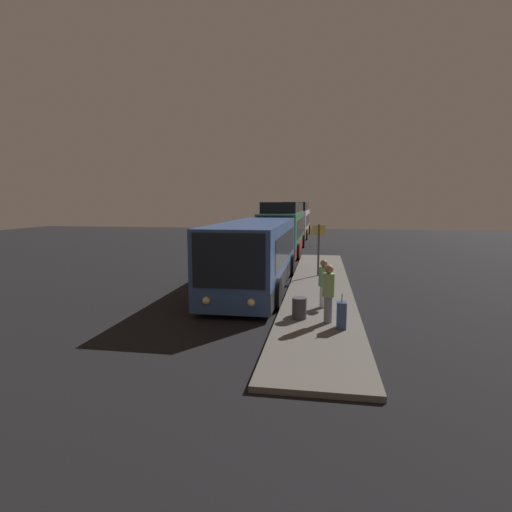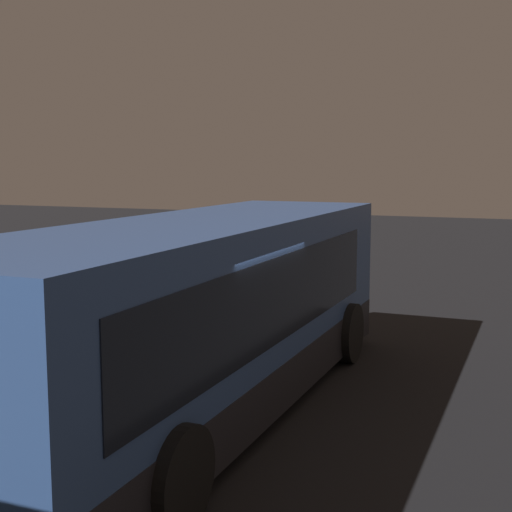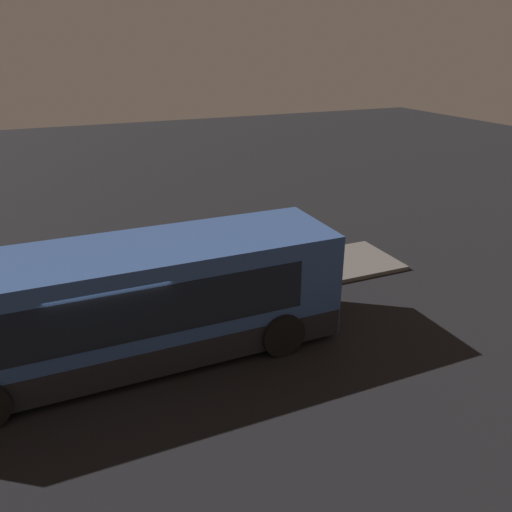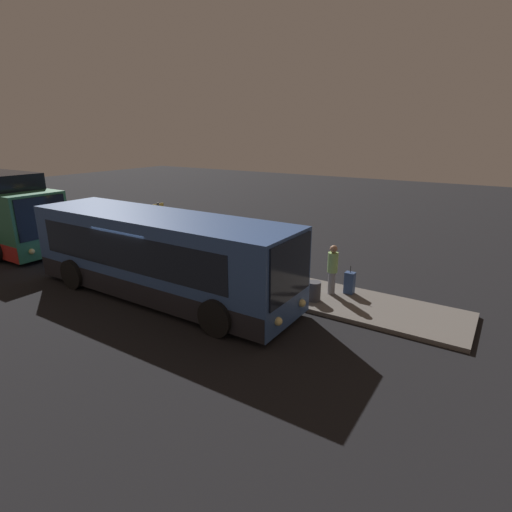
{
  "view_description": "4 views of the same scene",
  "coord_description": "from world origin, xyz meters",
  "px_view_note": "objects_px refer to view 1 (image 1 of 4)",
  "views": [
    {
      "loc": [
        17.16,
        2.94,
        3.64
      ],
      "look_at": [
        4.0,
        0.75,
        1.86
      ],
      "focal_mm": 28.0,
      "sensor_mm": 36.0,
      "label": 1
    },
    {
      "loc": [
        -8.58,
        -4.4,
        3.66
      ],
      "look_at": [
        4.0,
        0.75,
        1.86
      ],
      "focal_mm": 50.0,
      "sensor_mm": 36.0,
      "label": 2
    },
    {
      "loc": [
        -0.82,
        -10.42,
        7.05
      ],
      "look_at": [
        4.0,
        0.75,
        1.86
      ],
      "focal_mm": 35.0,
      "sensor_mm": 36.0,
      "label": 3
    },
    {
      "loc": [
        10.25,
        -8.97,
        5.47
      ],
      "look_at": [
        4.0,
        0.75,
        1.86
      ],
      "focal_mm": 28.0,
      "sensor_mm": 36.0,
      "label": 4
    }
  ],
  "objects_px": {
    "bus_second": "(284,230)",
    "suitcase": "(341,315)",
    "passenger_boarding": "(328,291)",
    "sign_post": "(319,244)",
    "bus_third": "(297,221)",
    "bus_lead": "(256,255)",
    "passenger_waiting": "(324,282)",
    "trash_bin": "(299,308)"
  },
  "relations": [
    {
      "from": "sign_post",
      "to": "trash_bin",
      "type": "relative_size",
      "value": 3.84
    },
    {
      "from": "passenger_waiting",
      "to": "suitcase",
      "type": "distance_m",
      "value": 2.35
    },
    {
      "from": "passenger_waiting",
      "to": "trash_bin",
      "type": "relative_size",
      "value": 2.5
    },
    {
      "from": "passenger_waiting",
      "to": "trash_bin",
      "type": "height_order",
      "value": "passenger_waiting"
    },
    {
      "from": "passenger_boarding",
      "to": "suitcase",
      "type": "distance_m",
      "value": 0.84
    },
    {
      "from": "trash_bin",
      "to": "passenger_boarding",
      "type": "bearing_deg",
      "value": 73.1
    },
    {
      "from": "suitcase",
      "to": "bus_third",
      "type": "bearing_deg",
      "value": -174.14
    },
    {
      "from": "bus_second",
      "to": "passenger_boarding",
      "type": "height_order",
      "value": "bus_second"
    },
    {
      "from": "bus_lead",
      "to": "passenger_waiting",
      "type": "bearing_deg",
      "value": 40.5
    },
    {
      "from": "bus_lead",
      "to": "trash_bin",
      "type": "bearing_deg",
      "value": 23.92
    },
    {
      "from": "suitcase",
      "to": "sign_post",
      "type": "relative_size",
      "value": 0.4
    },
    {
      "from": "bus_second",
      "to": "passenger_boarding",
      "type": "relative_size",
      "value": 6.59
    },
    {
      "from": "bus_lead",
      "to": "bus_second",
      "type": "bearing_deg",
      "value": 180.0
    },
    {
      "from": "bus_second",
      "to": "suitcase",
      "type": "relative_size",
      "value": 11.42
    },
    {
      "from": "bus_third",
      "to": "trash_bin",
      "type": "distance_m",
      "value": 32.2
    },
    {
      "from": "bus_second",
      "to": "passenger_boarding",
      "type": "bearing_deg",
      "value": 9.63
    },
    {
      "from": "passenger_boarding",
      "to": "sign_post",
      "type": "xyz_separation_m",
      "value": [
        -7.75,
        -0.37,
        0.61
      ]
    },
    {
      "from": "bus_second",
      "to": "trash_bin",
      "type": "relative_size",
      "value": 17.52
    },
    {
      "from": "bus_lead",
      "to": "bus_third",
      "type": "xyz_separation_m",
      "value": [
        -27.26,
        0.0,
        0.25
      ]
    },
    {
      "from": "bus_lead",
      "to": "suitcase",
      "type": "relative_size",
      "value": 10.26
    },
    {
      "from": "passenger_boarding",
      "to": "suitcase",
      "type": "xyz_separation_m",
      "value": [
        0.51,
        0.37,
        -0.57
      ]
    },
    {
      "from": "bus_second",
      "to": "bus_third",
      "type": "distance_m",
      "value": 14.65
    },
    {
      "from": "bus_lead",
      "to": "sign_post",
      "type": "bearing_deg",
      "value": 135.01
    },
    {
      "from": "trash_bin",
      "to": "bus_third",
      "type": "bearing_deg",
      "value": -176.17
    },
    {
      "from": "bus_third",
      "to": "passenger_waiting",
      "type": "relative_size",
      "value": 7.61
    },
    {
      "from": "suitcase",
      "to": "sign_post",
      "type": "distance_m",
      "value": 8.37
    },
    {
      "from": "passenger_waiting",
      "to": "passenger_boarding",
      "type": "bearing_deg",
      "value": 8.39
    },
    {
      "from": "bus_second",
      "to": "passenger_boarding",
      "type": "xyz_separation_m",
      "value": [
        17.72,
        3.01,
        -0.6
      ]
    },
    {
      "from": "passenger_waiting",
      "to": "sign_post",
      "type": "distance_m",
      "value": 6.06
    },
    {
      "from": "bus_lead",
      "to": "bus_third",
      "type": "height_order",
      "value": "bus_third"
    },
    {
      "from": "bus_second",
      "to": "suitcase",
      "type": "xyz_separation_m",
      "value": [
        18.23,
        3.37,
        -1.17
      ]
    },
    {
      "from": "sign_post",
      "to": "trash_bin",
      "type": "distance_m",
      "value": 7.6
    },
    {
      "from": "suitcase",
      "to": "trash_bin",
      "type": "relative_size",
      "value": 1.53
    },
    {
      "from": "sign_post",
      "to": "passenger_waiting",
      "type": "bearing_deg",
      "value": 2.39
    },
    {
      "from": "bus_third",
      "to": "bus_second",
      "type": "bearing_deg",
      "value": -0.0
    },
    {
      "from": "bus_second",
      "to": "bus_third",
      "type": "height_order",
      "value": "bus_third"
    },
    {
      "from": "passenger_boarding",
      "to": "passenger_waiting",
      "type": "distance_m",
      "value": 1.74
    },
    {
      "from": "bus_third",
      "to": "passenger_boarding",
      "type": "xyz_separation_m",
      "value": [
        32.37,
        3.01,
        -0.59
      ]
    },
    {
      "from": "bus_third",
      "to": "suitcase",
      "type": "distance_m",
      "value": 33.07
    },
    {
      "from": "bus_third",
      "to": "sign_post",
      "type": "bearing_deg",
      "value": 6.11
    },
    {
      "from": "passenger_boarding",
      "to": "bus_third",
      "type": "bearing_deg",
      "value": -109.89
    },
    {
      "from": "bus_lead",
      "to": "trash_bin",
      "type": "distance_m",
      "value": 5.39
    }
  ]
}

